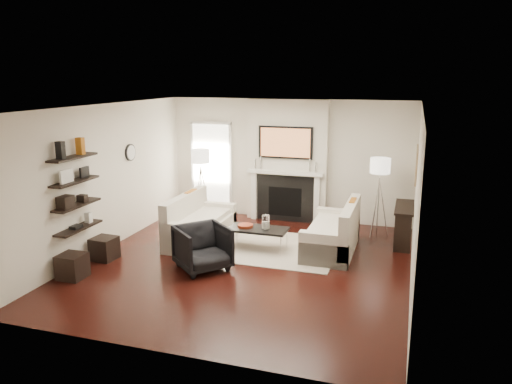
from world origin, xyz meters
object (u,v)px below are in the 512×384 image
(coffee_table, at_px, (258,229))
(lamp_right_shade, at_px, (380,166))
(ottoman_near, at_px, (104,248))
(loveseat_left_base, at_px, (201,231))
(armchair, at_px, (203,246))
(lamp_left_shade, at_px, (200,156))
(loveseat_right_base, at_px, (331,240))

(coffee_table, xyz_separation_m, lamp_right_shade, (2.06, 1.56, 1.05))
(coffee_table, height_order, ottoman_near, coffee_table)
(loveseat_left_base, height_order, ottoman_near, loveseat_left_base)
(loveseat_left_base, height_order, coffee_table, same)
(armchair, height_order, lamp_left_shade, lamp_left_shade)
(lamp_left_shade, bearing_deg, coffee_table, -40.73)
(lamp_right_shade, xyz_separation_m, ottoman_near, (-4.52, -2.86, -1.25))
(lamp_right_shade, bearing_deg, lamp_left_shade, 179.59)
(loveseat_left_base, relative_size, lamp_right_shade, 4.50)
(loveseat_right_base, height_order, armchair, armchair)
(coffee_table, height_order, lamp_left_shade, lamp_left_shade)
(loveseat_right_base, distance_m, armchair, 2.46)
(loveseat_right_base, bearing_deg, lamp_left_shade, 158.47)
(loveseat_left_base, distance_m, armchair, 1.45)
(lamp_right_shade, bearing_deg, armchair, -134.01)
(loveseat_left_base, distance_m, lamp_left_shade, 2.03)
(loveseat_left_base, height_order, lamp_right_shade, lamp_right_shade)
(ottoman_near, bearing_deg, lamp_left_shade, 77.87)
(lamp_left_shade, height_order, ottoman_near, lamp_left_shade)
(armchair, bearing_deg, loveseat_right_base, -9.24)
(lamp_left_shade, xyz_separation_m, ottoman_near, (-0.62, -2.88, -1.25))
(loveseat_right_base, bearing_deg, loveseat_left_base, -174.66)
(loveseat_right_base, relative_size, coffee_table, 1.64)
(armchair, distance_m, ottoman_near, 1.88)
(coffee_table, relative_size, lamp_left_shade, 2.75)
(coffee_table, xyz_separation_m, ottoman_near, (-2.46, -1.30, -0.20))
(armchair, relative_size, lamp_right_shade, 2.07)
(loveseat_left_base, bearing_deg, lamp_right_shade, 23.99)
(armchair, height_order, lamp_right_shade, lamp_right_shade)
(coffee_table, distance_m, armchair, 1.34)
(lamp_right_shade, distance_m, ottoman_near, 5.49)
(loveseat_right_base, relative_size, lamp_left_shade, 4.50)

